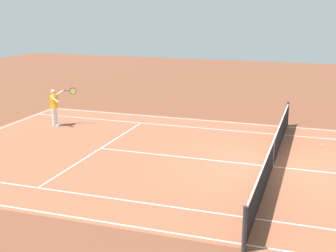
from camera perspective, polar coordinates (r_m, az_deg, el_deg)
ground_plane at (r=15.93m, az=12.79°, el=-4.92°), size 60.00×60.00×0.00m
court_slab at (r=15.93m, az=12.79°, el=-4.92°), size 24.20×11.40×0.00m
court_line_markings at (r=15.93m, az=12.79°, el=-4.91°), size 23.85×11.05×0.01m
tennis_net at (r=15.77m, az=12.89°, el=-3.24°), size 0.10×11.70×1.08m
tennis_player_near at (r=21.16m, az=-13.78°, el=2.49°), size 1.02×0.83×1.70m
tennis_ball at (r=18.65m, az=18.50°, el=-2.32°), size 0.07×0.07×0.07m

